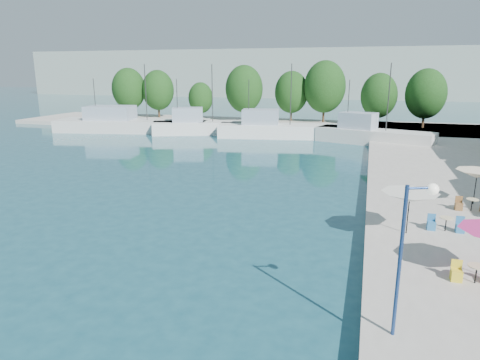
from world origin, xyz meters
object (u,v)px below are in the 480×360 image
(umbrella_cream, at_px, (477,174))
(trawler_03, at_px, (275,130))
(trawler_04, at_px, (371,135))
(trawler_01, at_px, (129,124))
(umbrella_white, at_px, (410,197))
(street_lamp, at_px, (413,233))
(trawler_02, at_px, (200,127))

(umbrella_cream, bearing_deg, trawler_03, 124.34)
(trawler_04, relative_size, umbrella_cream, 5.67)
(trawler_01, distance_m, umbrella_white, 50.05)
(trawler_03, height_order, umbrella_white, trawler_03)
(trawler_01, xyz_separation_m, street_lamp, (35.99, -43.42, 3.02))
(trawler_02, xyz_separation_m, umbrella_white, (25.55, -34.62, 1.52))
(trawler_02, height_order, umbrella_cream, trawler_02)
(trawler_02, bearing_deg, trawler_01, 161.49)
(trawler_04, height_order, umbrella_white, trawler_04)
(trawler_03, bearing_deg, umbrella_white, -76.92)
(trawler_04, xyz_separation_m, umbrella_cream, (6.42, -26.14, 1.49))
(trawler_01, relative_size, umbrella_white, 7.99)
(trawler_02, xyz_separation_m, trawler_03, (11.01, -0.13, -0.00))
(street_lamp, bearing_deg, trawler_03, 85.28)
(trawler_01, height_order, trawler_02, same)
(trawler_02, xyz_separation_m, umbrella_cream, (30.03, -27.96, 1.49))
(trawler_01, bearing_deg, trawler_02, -7.41)
(trawler_03, distance_m, umbrella_white, 37.47)
(trawler_04, distance_m, street_lamp, 42.42)
(umbrella_cream, height_order, street_lamp, street_lamp)
(street_lamp, bearing_deg, umbrella_cream, 49.92)
(trawler_02, bearing_deg, street_lamp, -82.75)
(trawler_02, distance_m, umbrella_white, 43.06)
(trawler_04, bearing_deg, trawler_02, -165.95)
(trawler_01, bearing_deg, umbrella_white, -53.68)
(trawler_03, xyz_separation_m, trawler_04, (12.59, -1.70, 0.00))
(umbrella_white, bearing_deg, umbrella_cream, 56.11)
(trawler_04, bearing_deg, trawler_01, -163.39)
(trawler_01, distance_m, trawler_02, 11.23)
(trawler_01, distance_m, trawler_03, 22.22)
(trawler_01, distance_m, umbrella_cream, 49.45)
(trawler_01, relative_size, trawler_04, 1.58)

